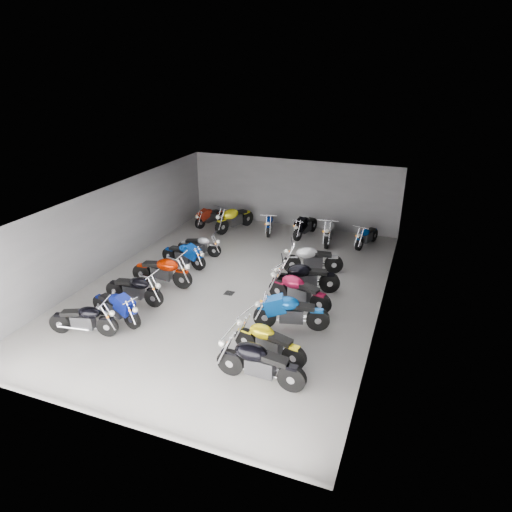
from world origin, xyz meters
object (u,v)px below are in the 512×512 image
(motorcycle_left_d, at_px, (162,271))
(motorcycle_back_c, at_px, (270,223))
(motorcycle_right_a, at_px, (259,363))
(motorcycle_back_e, at_px, (329,230))
(motorcycle_right_f, at_px, (312,259))
(motorcycle_back_a, at_px, (210,216))
(motorcycle_right_d, at_px, (298,291))
(motorcycle_right_e, at_px, (305,278))
(motorcycle_back_b, at_px, (234,218))
(motorcycle_back_d, at_px, (305,226))
(motorcycle_back_f, at_px, (367,236))
(drain_grate, at_px, (229,293))
(motorcycle_left_a, at_px, (84,319))
(motorcycle_left_e, at_px, (184,255))
(motorcycle_right_b, at_px, (268,342))
(motorcycle_right_c, at_px, (290,312))
(motorcycle_left_c, at_px, (135,289))
(motorcycle_left_b, at_px, (116,307))
(motorcycle_left_f, at_px, (200,245))

(motorcycle_left_d, relative_size, motorcycle_back_c, 1.23)
(motorcycle_right_a, bearing_deg, motorcycle_back_e, 4.42)
(motorcycle_right_f, relative_size, motorcycle_back_a, 1.22)
(motorcycle_right_d, relative_size, motorcycle_right_f, 1.02)
(motorcycle_right_d, distance_m, motorcycle_right_e, 1.00)
(motorcycle_back_b, relative_size, motorcycle_back_c, 1.20)
(motorcycle_left_d, bearing_deg, motorcycle_right_e, 101.86)
(motorcycle_back_b, distance_m, motorcycle_back_d, 3.36)
(motorcycle_back_f, bearing_deg, motorcycle_right_f, 84.19)
(motorcycle_right_d, height_order, motorcycle_back_d, motorcycle_right_d)
(motorcycle_back_a, bearing_deg, motorcycle_left_d, 121.62)
(drain_grate, bearing_deg, motorcycle_back_a, 121.44)
(motorcycle_right_d, height_order, motorcycle_right_e, motorcycle_right_e)
(motorcycle_left_a, bearing_deg, motorcycle_left_e, 162.04)
(motorcycle_right_b, relative_size, motorcycle_right_c, 0.97)
(motorcycle_right_d, bearing_deg, motorcycle_right_e, 17.03)
(motorcycle_right_c, height_order, motorcycle_back_a, motorcycle_right_c)
(motorcycle_back_e, bearing_deg, motorcycle_right_b, 86.34)
(motorcycle_left_c, distance_m, motorcycle_right_c, 5.24)
(motorcycle_back_e, bearing_deg, motorcycle_back_f, 177.79)
(motorcycle_back_d, bearing_deg, motorcycle_left_b, 82.14)
(drain_grate, height_order, motorcycle_left_c, motorcycle_left_c)
(motorcycle_right_a, height_order, motorcycle_back_b, motorcycle_back_b)
(motorcycle_left_b, height_order, motorcycle_back_f, motorcycle_left_b)
(motorcycle_right_e, distance_m, motorcycle_back_e, 4.97)
(motorcycle_right_e, xyz_separation_m, motorcycle_back_d, (-1.42, 5.26, -0.07))
(motorcycle_right_f, height_order, motorcycle_back_e, motorcycle_back_e)
(motorcycle_right_a, height_order, motorcycle_back_c, motorcycle_right_a)
(motorcycle_right_c, distance_m, motorcycle_back_a, 9.77)
(motorcycle_left_e, distance_m, motorcycle_right_f, 4.93)
(motorcycle_back_c, bearing_deg, motorcycle_right_f, 116.29)
(motorcycle_right_f, bearing_deg, motorcycle_right_b, 163.74)
(motorcycle_left_a, relative_size, motorcycle_left_f, 1.11)
(motorcycle_back_b, xyz_separation_m, motorcycle_back_e, (4.50, 0.08, -0.02))
(drain_grate, relative_size, motorcycle_back_b, 0.14)
(motorcycle_left_f, height_order, motorcycle_right_b, motorcycle_right_b)
(motorcycle_back_d, height_order, motorcycle_back_e, motorcycle_back_e)
(motorcycle_right_d, bearing_deg, motorcycle_right_c, -159.21)
(motorcycle_right_d, bearing_deg, motorcycle_right_b, -164.72)
(motorcycle_left_e, bearing_deg, motorcycle_right_e, 93.90)
(motorcycle_left_e, relative_size, motorcycle_right_c, 0.90)
(motorcycle_left_c, distance_m, motorcycle_back_d, 8.76)
(motorcycle_right_e, relative_size, motorcycle_back_c, 1.19)
(motorcycle_back_a, bearing_deg, drain_grate, 141.81)
(drain_grate, height_order, motorcycle_back_a, motorcycle_back_a)
(motorcycle_right_e, bearing_deg, motorcycle_right_c, 163.54)
(drain_grate, relative_size, motorcycle_back_a, 0.18)
(motorcycle_left_d, relative_size, motorcycle_right_d, 1.03)
(motorcycle_left_a, relative_size, motorcycle_left_c, 0.96)
(motorcycle_back_c, bearing_deg, motorcycle_left_f, 50.49)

